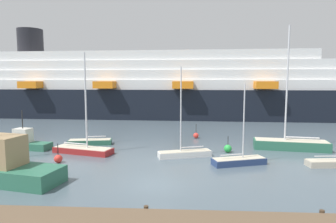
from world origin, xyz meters
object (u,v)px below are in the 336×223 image
at_px(fishing_boat_0, 25,142).
at_px(channel_buoy_0, 228,148).
at_px(fishing_boat_1, 2,165).
at_px(sailboat_2, 90,141).
at_px(sailboat_4, 239,160).
at_px(sailboat_1, 83,149).
at_px(channel_buoy_2, 58,159).
at_px(sailboat_0, 185,152).
at_px(sailboat_3, 290,143).
at_px(channel_buoy_1, 196,135).
at_px(cruise_ship, 115,88).
at_px(sailboat_5, 333,162).

relative_size(fishing_boat_0, channel_buoy_0, 3.45).
distance_m(fishing_boat_0, fishing_boat_1, 10.12).
relative_size(sailboat_2, sailboat_4, 1.35).
bearing_deg(fishing_boat_1, sailboat_2, -88.68).
relative_size(sailboat_1, channel_buoy_0, 5.99).
xyz_separation_m(fishing_boat_1, channel_buoy_0, (16.68, 9.09, -0.76)).
distance_m(sailboat_4, channel_buoy_2, 15.16).
bearing_deg(sailboat_0, sailboat_3, -178.72).
bearing_deg(sailboat_3, sailboat_0, 27.16).
bearing_deg(sailboat_2, sailboat_1, 89.24).
bearing_deg(sailboat_2, sailboat_4, 145.95).
bearing_deg(channel_buoy_1, cruise_ship, 124.07).
xyz_separation_m(fishing_boat_1, channel_buoy_1, (13.88, 15.88, -0.80)).
bearing_deg(cruise_ship, sailboat_4, -58.87).
height_order(sailboat_3, sailboat_5, sailboat_3).
xyz_separation_m(sailboat_3, channel_buoy_2, (-21.34, -6.00, -0.27)).
relative_size(sailboat_3, fishing_boat_0, 2.25).
xyz_separation_m(sailboat_0, channel_buoy_1, (1.37, 8.70, -0.07)).
height_order(sailboat_2, sailboat_3, sailboat_3).
bearing_deg(fishing_boat_1, sailboat_5, -156.67).
distance_m(sailboat_1, channel_buoy_1, 13.61).
height_order(sailboat_4, channel_buoy_2, sailboat_4).
distance_m(sailboat_1, sailboat_3, 20.55).
bearing_deg(sailboat_4, fishing_boat_0, 150.61).
xyz_separation_m(fishing_boat_0, cruise_ship, (2.47, 28.89, 4.84)).
distance_m(sailboat_4, channel_buoy_0, 4.10).
xyz_separation_m(sailboat_1, sailboat_5, (21.69, -3.08, -0.05)).
bearing_deg(sailboat_3, channel_buoy_0, 22.66).
distance_m(channel_buoy_2, cruise_ship, 34.17).
distance_m(sailboat_3, fishing_boat_0, 26.94).
bearing_deg(channel_buoy_0, sailboat_3, 13.48).
xyz_separation_m(sailboat_1, cruise_ship, (-4.06, 30.30, 5.09)).
relative_size(fishing_boat_1, channel_buoy_2, 5.14).
bearing_deg(channel_buoy_1, sailboat_0, -98.97).
height_order(channel_buoy_0, channel_buoy_1, channel_buoy_1).
bearing_deg(channel_buoy_1, sailboat_2, -160.35).
relative_size(sailboat_1, fishing_boat_1, 1.12).
bearing_deg(fishing_boat_0, channel_buoy_1, -149.56).
relative_size(sailboat_1, sailboat_4, 1.43).
distance_m(sailboat_5, cruise_ship, 42.47).
height_order(sailboat_0, channel_buoy_0, sailboat_0).
relative_size(sailboat_4, channel_buoy_2, 4.02).
bearing_deg(sailboat_3, fishing_boat_0, 11.84).
distance_m(sailboat_0, channel_buoy_1, 8.81).
relative_size(sailboat_1, fishing_boat_0, 1.74).
relative_size(sailboat_1, sailboat_5, 1.21).
bearing_deg(fishing_boat_0, sailboat_2, -148.46).
xyz_separation_m(sailboat_3, channel_buoy_0, (-6.49, -1.55, -0.25)).
bearing_deg(channel_buoy_2, sailboat_5, 0.66).
height_order(channel_buoy_2, cruise_ship, cruise_ship).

